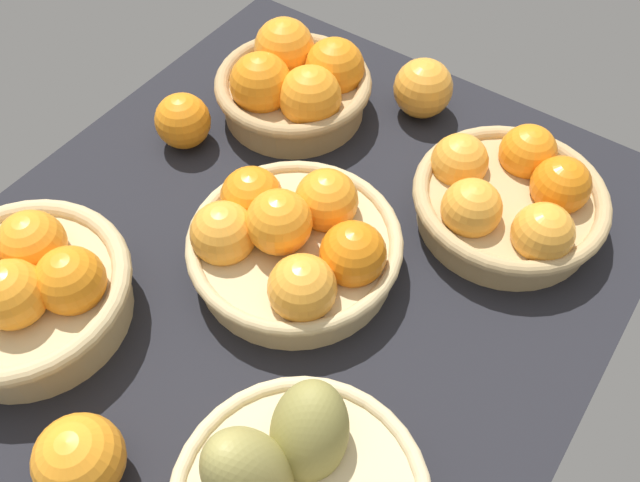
# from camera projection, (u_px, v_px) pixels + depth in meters

# --- Properties ---
(market_tray) EXTENTS (0.84, 0.72, 0.03)m
(market_tray) POSITION_uv_depth(u_px,v_px,m) (283.00, 271.00, 0.80)
(market_tray) COLOR black
(market_tray) RESTS_ON ground
(basket_far_left) EXTENTS (0.23, 0.23, 0.10)m
(basket_far_left) POSITION_uv_depth(u_px,v_px,m) (509.00, 198.00, 0.80)
(basket_far_left) COLOR tan
(basket_far_left) RESTS_ON market_tray
(basket_near_right) EXTENTS (0.23, 0.23, 0.12)m
(basket_near_right) POSITION_uv_depth(u_px,v_px,m) (24.00, 289.00, 0.71)
(basket_near_right) COLOR tan
(basket_near_right) RESTS_ON market_tray
(basket_near_left) EXTENTS (0.21, 0.21, 0.11)m
(basket_near_left) POSITION_uv_depth(u_px,v_px,m) (295.00, 84.00, 0.91)
(basket_near_left) COLOR tan
(basket_near_left) RESTS_ON market_tray
(basket_center) EXTENTS (0.24, 0.24, 0.11)m
(basket_center) POSITION_uv_depth(u_px,v_px,m) (293.00, 242.00, 0.75)
(basket_center) COLOR tan
(basket_center) RESTS_ON market_tray
(loose_orange_front_gap) EXTENTS (0.08, 0.08, 0.08)m
(loose_orange_front_gap) POSITION_uv_depth(u_px,v_px,m) (82.00, 462.00, 0.60)
(loose_orange_front_gap) COLOR orange
(loose_orange_front_gap) RESTS_ON market_tray
(loose_orange_back_gap) EXTENTS (0.07, 0.07, 0.07)m
(loose_orange_back_gap) POSITION_uv_depth(u_px,v_px,m) (183.00, 121.00, 0.88)
(loose_orange_back_gap) COLOR orange
(loose_orange_back_gap) RESTS_ON market_tray
(loose_orange_side_gap) EXTENTS (0.08, 0.08, 0.08)m
(loose_orange_side_gap) POSITION_uv_depth(u_px,v_px,m) (421.00, 87.00, 0.92)
(loose_orange_side_gap) COLOR #F49E33
(loose_orange_side_gap) RESTS_ON market_tray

